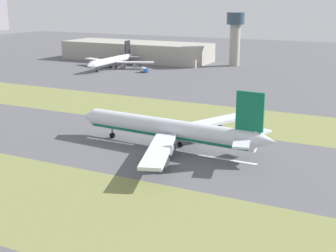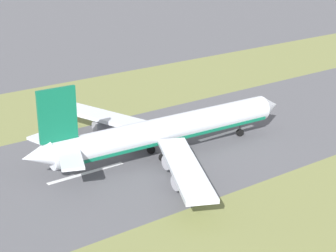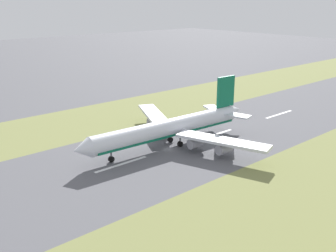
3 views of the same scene
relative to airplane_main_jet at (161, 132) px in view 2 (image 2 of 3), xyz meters
The scene contains 6 objects.
ground_plane 7.30m from the airplane_main_jet, 120.38° to the left, with size 800.00×800.00×0.00m, color #56565B.
grass_median_west 47.60m from the airplane_main_jet, behind, with size 40.00×600.00×0.01m, color olive.
grass_median_east 43.48m from the airplane_main_jet, ahead, with size 40.00×600.00×0.01m, color olive.
centreline_dash_mid 19.18m from the airplane_main_jet, 96.57° to the right, with size 1.20×18.00×0.01m, color silver.
centreline_dash_far 22.81m from the airplane_main_jet, 95.44° to the left, with size 1.20×18.00×0.01m, color silver.
airplane_main_jet is the anchor object (origin of this frame).
Camera 2 is at (98.23, -70.94, 52.10)m, focal length 60.00 mm.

